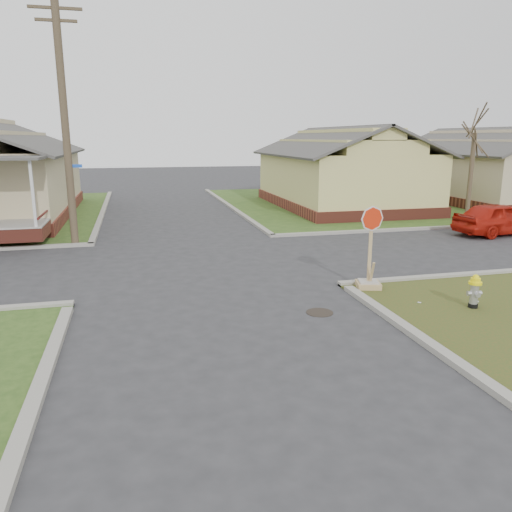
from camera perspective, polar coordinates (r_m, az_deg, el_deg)
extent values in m
plane|color=#2C2C2F|center=(11.86, -3.65, -6.55)|extent=(120.00, 120.00, 0.00)
cube|color=#2D4A1A|center=(37.80, 25.71, 6.01)|extent=(37.00, 19.00, 0.05)
cylinder|color=black|center=(11.96, 7.28, -6.42)|extent=(0.64, 0.64, 0.01)
cube|color=brown|center=(30.19, 9.61, 6.12)|extent=(7.20, 11.20, 0.60)
cube|color=#CBC777|center=(30.03, 9.73, 9.15)|extent=(7.00, 11.00, 2.60)
cube|color=brown|center=(35.36, 24.76, 6.13)|extent=(7.20, 11.20, 0.60)
cube|color=beige|center=(35.22, 25.02, 8.70)|extent=(7.00, 11.00, 2.60)
cylinder|color=#413625|center=(20.01, -20.98, 13.88)|extent=(0.28, 0.28, 9.00)
cube|color=#413625|center=(20.47, -21.99, 24.82)|extent=(1.80, 0.10, 0.10)
cube|color=#413625|center=(20.39, -21.88, 23.72)|extent=(1.40, 0.10, 0.10)
cylinder|color=#413625|center=(26.57, 23.31, 8.26)|extent=(0.22, 0.22, 4.20)
cylinder|color=black|center=(13.14, 23.54, -5.20)|extent=(0.23, 0.23, 0.10)
cylinder|color=#A9A8AD|center=(13.06, 23.66, -4.00)|extent=(0.19, 0.19, 0.47)
sphere|color=#A9A8AD|center=(12.99, 23.76, -3.01)|extent=(0.19, 0.19, 0.19)
cylinder|color=yellow|center=(12.98, 23.78, -2.84)|extent=(0.31, 0.31, 0.06)
cylinder|color=yellow|center=(12.96, 23.80, -2.53)|extent=(0.23, 0.23, 0.10)
sphere|color=yellow|center=(12.95, 23.83, -2.27)|extent=(0.15, 0.15, 0.15)
cube|color=tan|center=(13.96, 12.70, -3.22)|extent=(0.62, 0.62, 0.15)
cube|color=#A9A39B|center=(13.93, 12.72, -2.84)|extent=(0.50, 0.50, 0.04)
cube|color=tan|center=(13.70, 12.93, 1.11)|extent=(0.09, 0.05, 2.10)
cylinder|color=red|center=(13.52, 13.17, 4.18)|extent=(0.56, 0.25, 0.60)
cylinder|color=silver|center=(13.53, 13.14, 4.19)|extent=(0.64, 0.28, 0.68)
imported|color=#B3190C|center=(23.54, 26.03, 3.87)|extent=(4.23, 2.14, 1.38)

